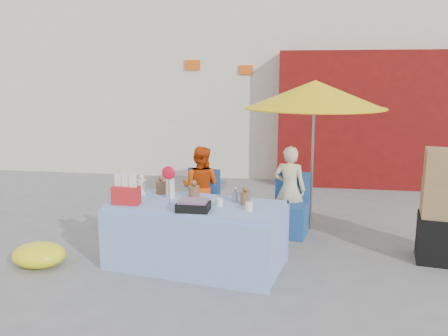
% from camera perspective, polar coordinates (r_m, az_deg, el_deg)
% --- Properties ---
extents(ground, '(80.00, 80.00, 0.00)m').
position_cam_1_polar(ground, '(5.74, -1.73, -10.99)').
color(ground, slate).
rests_on(ground, ground).
extents(backdrop, '(14.00, 8.00, 7.80)m').
position_cam_1_polar(backdrop, '(12.77, 7.12, 15.37)').
color(backdrop, silver).
rests_on(backdrop, ground).
extents(market_table, '(2.08, 1.23, 1.18)m').
position_cam_1_polar(market_table, '(5.45, -3.50, -7.91)').
color(market_table, '#84A1D3').
rests_on(market_table, ground).
extents(chair_left, '(0.55, 0.55, 0.85)m').
position_cam_1_polar(chair_left, '(6.69, -3.01, -5.39)').
color(chair_left, '#1F4C91').
rests_on(chair_left, ground).
extents(chair_right, '(0.55, 0.55, 0.85)m').
position_cam_1_polar(chair_right, '(6.56, 7.79, -5.85)').
color(chair_right, '#1F4C91').
rests_on(chair_right, ground).
extents(vendor_orange, '(0.64, 0.54, 1.18)m').
position_cam_1_polar(vendor_orange, '(6.73, -2.82, -2.34)').
color(vendor_orange, '#D9440B').
rests_on(vendor_orange, ground).
extents(vendor_beige, '(0.49, 0.36, 1.21)m').
position_cam_1_polar(vendor_beige, '(6.59, 7.88, -2.58)').
color(vendor_beige, beige).
rests_on(vendor_beige, ground).
extents(umbrella, '(1.90, 1.90, 2.09)m').
position_cam_1_polar(umbrella, '(6.56, 10.87, 8.61)').
color(umbrella, gray).
rests_on(umbrella, ground).
extents(box_stack, '(0.68, 0.59, 1.34)m').
position_cam_1_polar(box_stack, '(6.06, 25.24, -4.71)').
color(box_stack, black).
rests_on(box_stack, ground).
extents(tarp_bundle, '(0.67, 0.56, 0.28)m').
position_cam_1_polar(tarp_bundle, '(5.90, -21.37, -9.71)').
color(tarp_bundle, '#FCF21A').
rests_on(tarp_bundle, ground).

